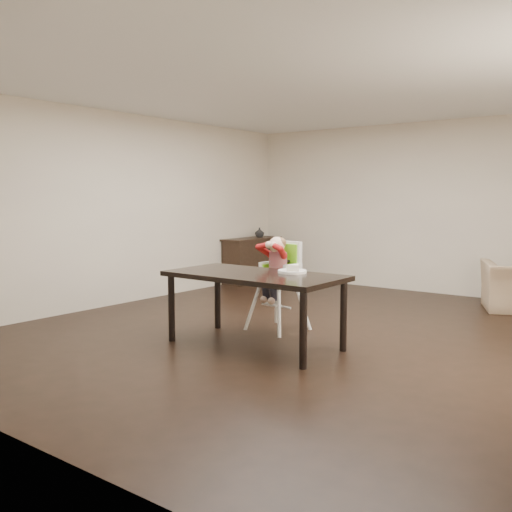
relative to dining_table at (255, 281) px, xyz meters
The scene contains 7 objects.
ground 1.04m from the dining_table, 85.00° to the left, with size 7.00×7.00×0.00m, color black.
room_walls 1.43m from the dining_table, 85.00° to the left, with size 6.02×7.02×2.71m.
dining_table is the anchor object (origin of this frame).
high_chair 0.78m from the dining_table, 105.77° to the left, with size 0.50×0.50×1.07m.
plate 0.41m from the dining_table, 41.32° to the left, with size 0.36×0.36×0.08m.
sideboard 4.43m from the dining_table, 127.82° to the left, with size 0.44×1.26×0.79m.
vase 4.61m from the dining_table, 126.08° to the left, with size 0.17×0.17×0.17m, color #99999E.
Camera 1 is at (3.39, -5.35, 1.52)m, focal length 40.00 mm.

